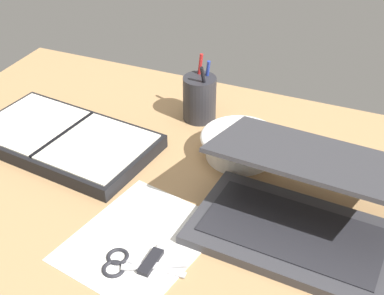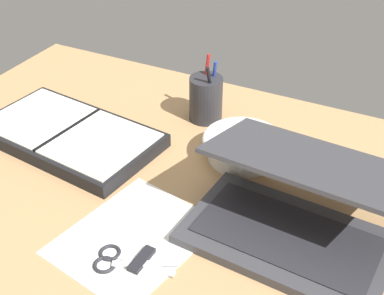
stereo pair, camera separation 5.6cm
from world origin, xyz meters
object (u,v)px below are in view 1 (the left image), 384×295
at_px(bowl, 240,144).
at_px(scissors, 126,264).
at_px(pen_cup, 200,98).
at_px(planner, 64,140).
at_px(laptop, 301,206).

relative_size(bowl, scissors, 1.20).
xyz_separation_m(pen_cup, planner, (-0.23, -0.23, -0.04)).
relative_size(pen_cup, planner, 0.37).
distance_m(bowl, pen_cup, 0.18).
relative_size(laptop, bowl, 2.17).
distance_m(bowl, scissors, 0.38).
distance_m(laptop, scissors, 0.32).
xyz_separation_m(laptop, planner, (-0.54, 0.05, -0.03)).
relative_size(laptop, scissors, 2.61).
bearing_deg(planner, pen_cup, 51.56).
distance_m(pen_cup, scissors, 0.49).
bearing_deg(pen_cup, bowl, -38.67).
bearing_deg(scissors, planner, 123.91).
relative_size(bowl, planner, 0.41).
bearing_deg(planner, bowl, 24.13).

